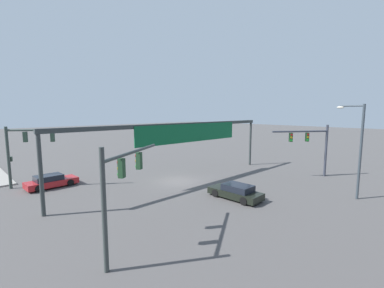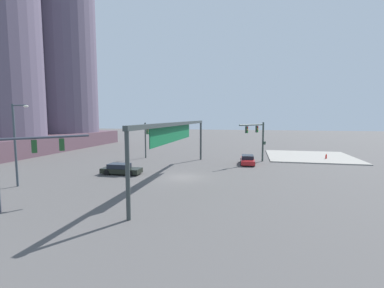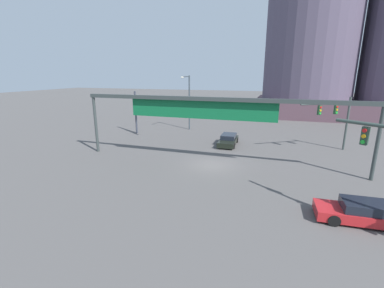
% 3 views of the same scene
% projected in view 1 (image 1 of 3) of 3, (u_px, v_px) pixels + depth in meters
% --- Properties ---
extents(ground_plane, '(221.12, 221.12, 0.00)m').
position_uv_depth(ground_plane, '(177.00, 181.00, 26.70)').
color(ground_plane, '#53504F').
extents(traffic_signal_near_corner, '(5.05, 3.28, 5.63)m').
position_uv_depth(traffic_signal_near_corner, '(121.00, 180.00, 12.58)').
color(traffic_signal_near_corner, '#3B4442').
rests_on(traffic_signal_near_corner, ground).
extents(traffic_signal_opposite_side, '(5.36, 3.82, 5.68)m').
position_uv_depth(traffic_signal_opposite_side, '(312.00, 142.00, 28.02)').
color(traffic_signal_opposite_side, '#343946').
rests_on(traffic_signal_opposite_side, ground).
extents(traffic_signal_cross_street, '(4.59, 3.72, 5.75)m').
position_uv_depth(traffic_signal_cross_street, '(23.00, 146.00, 23.80)').
color(traffic_signal_cross_street, '#35443E').
rests_on(traffic_signal_cross_street, ground).
extents(streetlamp_curved_arm, '(0.68, 2.23, 7.70)m').
position_uv_depth(streetlamp_curved_arm, '(358.00, 144.00, 20.92)').
color(streetlamp_curved_arm, '#374149').
rests_on(streetlamp_curved_arm, ground).
extents(overhead_sign_gantry, '(25.28, 0.43, 5.98)m').
position_uv_depth(overhead_sign_gantry, '(184.00, 132.00, 25.99)').
color(overhead_sign_gantry, '#333B3B').
rests_on(overhead_sign_gantry, ground).
extents(sedan_car_approaching, '(1.96, 4.53, 1.21)m').
position_uv_depth(sedan_car_approaching, '(236.00, 192.00, 21.28)').
color(sedan_car_approaching, black).
rests_on(sedan_car_approaching, ground).
extents(sedan_car_waiting_far, '(4.48, 2.05, 1.21)m').
position_uv_depth(sedan_car_waiting_far, '(51.00, 181.00, 24.47)').
color(sedan_car_waiting_far, '#B31F23').
rests_on(sedan_car_waiting_far, ground).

